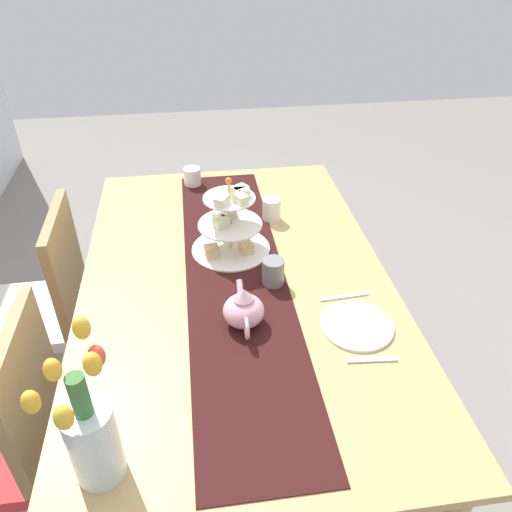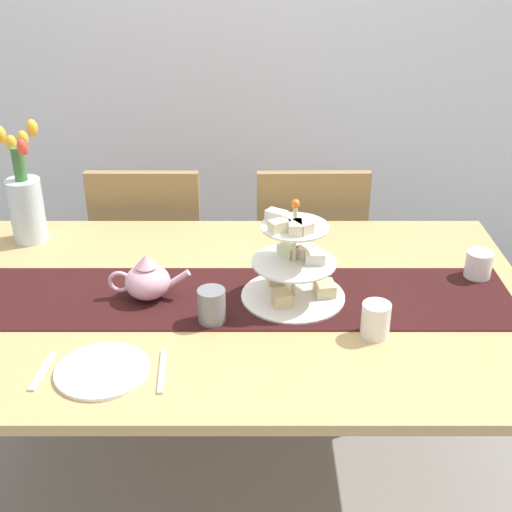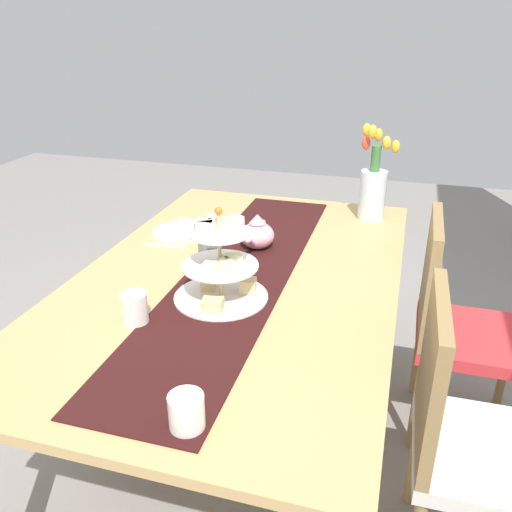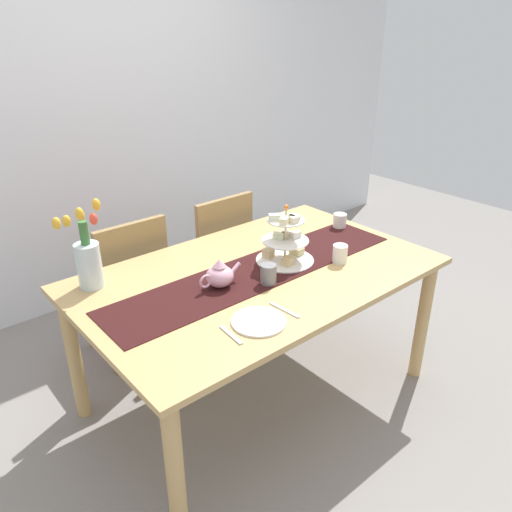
{
  "view_description": "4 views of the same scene",
  "coord_description": "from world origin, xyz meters",
  "px_view_note": "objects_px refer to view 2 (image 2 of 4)",
  "views": [
    {
      "loc": [
        -1.41,
        0.13,
        1.86
      ],
      "look_at": [
        -0.02,
        -0.07,
        0.87
      ],
      "focal_mm": 35.2,
      "sensor_mm": 36.0,
      "label": 1
    },
    {
      "loc": [
        0.07,
        -1.67,
        1.76
      ],
      "look_at": [
        0.07,
        0.07,
        0.86
      ],
      "focal_mm": 47.19,
      "sensor_mm": 36.0,
      "label": 2
    },
    {
      "loc": [
        1.58,
        0.52,
        1.59
      ],
      "look_at": [
        0.02,
        0.07,
        0.85
      ],
      "focal_mm": 37.32,
      "sensor_mm": 36.0,
      "label": 3
    },
    {
      "loc": [
        -1.44,
        -1.67,
        1.9
      ],
      "look_at": [
        0.02,
        0.05,
        0.82
      ],
      "focal_mm": 35.06,
      "sensor_mm": 36.0,
      "label": 4
    }
  ],
  "objects_px": {
    "fork_left": "(44,371)",
    "mug_white_text": "(377,320)",
    "teapot": "(149,280)",
    "cream_jug": "(480,265)",
    "chair_right": "(309,256)",
    "knife_left": "(163,371)",
    "tiered_cake_stand": "(296,266)",
    "dinner_plate_left": "(104,370)",
    "tulip_vase": "(26,199)",
    "chair_left": "(155,256)",
    "mug_grey": "(213,305)",
    "dining_table": "(232,325)"
  },
  "relations": [
    {
      "from": "tiered_cake_stand",
      "to": "dinner_plate_left",
      "type": "bearing_deg",
      "value": -143.8
    },
    {
      "from": "chair_right",
      "to": "teapot",
      "type": "relative_size",
      "value": 3.82
    },
    {
      "from": "knife_left",
      "to": "mug_grey",
      "type": "distance_m",
      "value": 0.26
    },
    {
      "from": "knife_left",
      "to": "teapot",
      "type": "bearing_deg",
      "value": 103.24
    },
    {
      "from": "chair_left",
      "to": "tulip_vase",
      "type": "distance_m",
      "value": 0.66
    },
    {
      "from": "chair_left",
      "to": "fork_left",
      "type": "height_order",
      "value": "chair_left"
    },
    {
      "from": "chair_right",
      "to": "tiered_cake_stand",
      "type": "distance_m",
      "value": 0.86
    },
    {
      "from": "chair_left",
      "to": "mug_grey",
      "type": "relative_size",
      "value": 9.58
    },
    {
      "from": "knife_left",
      "to": "dinner_plate_left",
      "type": "bearing_deg",
      "value": 180.0
    },
    {
      "from": "tulip_vase",
      "to": "cream_jug",
      "type": "xyz_separation_m",
      "value": [
        1.44,
        -0.26,
        -0.11
      ]
    },
    {
      "from": "dinner_plate_left",
      "to": "knife_left",
      "type": "height_order",
      "value": "dinner_plate_left"
    },
    {
      "from": "dinner_plate_left",
      "to": "fork_left",
      "type": "xyz_separation_m",
      "value": [
        -0.14,
        0.0,
        -0.0
      ]
    },
    {
      "from": "cream_jug",
      "to": "dinner_plate_left",
      "type": "distance_m",
      "value": 1.15
    },
    {
      "from": "tulip_vase",
      "to": "mug_grey",
      "type": "distance_m",
      "value": 0.83
    },
    {
      "from": "teapot",
      "to": "dinner_plate_left",
      "type": "xyz_separation_m",
      "value": [
        -0.06,
        -0.35,
        -0.05
      ]
    },
    {
      "from": "fork_left",
      "to": "mug_grey",
      "type": "xyz_separation_m",
      "value": [
        0.4,
        0.23,
        0.05
      ]
    },
    {
      "from": "teapot",
      "to": "chair_right",
      "type": "bearing_deg",
      "value": 55.83
    },
    {
      "from": "mug_grey",
      "to": "cream_jug",
      "type": "bearing_deg",
      "value": 17.51
    },
    {
      "from": "chair_left",
      "to": "mug_white_text",
      "type": "distance_m",
      "value": 1.25
    },
    {
      "from": "chair_right",
      "to": "dinner_plate_left",
      "type": "bearing_deg",
      "value": -117.55
    },
    {
      "from": "chair_right",
      "to": "teapot",
      "type": "bearing_deg",
      "value": -124.17
    },
    {
      "from": "fork_left",
      "to": "dining_table",
      "type": "bearing_deg",
      "value": 38.35
    },
    {
      "from": "dining_table",
      "to": "tiered_cake_stand",
      "type": "bearing_deg",
      "value": 0.25
    },
    {
      "from": "chair_right",
      "to": "mug_grey",
      "type": "height_order",
      "value": "chair_right"
    },
    {
      "from": "knife_left",
      "to": "mug_grey",
      "type": "height_order",
      "value": "mug_grey"
    },
    {
      "from": "fork_left",
      "to": "mug_grey",
      "type": "relative_size",
      "value": 1.58
    },
    {
      "from": "mug_grey",
      "to": "chair_right",
      "type": "bearing_deg",
      "value": 69.7
    },
    {
      "from": "tiered_cake_stand",
      "to": "mug_white_text",
      "type": "distance_m",
      "value": 0.29
    },
    {
      "from": "chair_right",
      "to": "knife_left",
      "type": "bearing_deg",
      "value": -111.42
    },
    {
      "from": "chair_right",
      "to": "knife_left",
      "type": "xyz_separation_m",
      "value": [
        -0.44,
        -1.12,
        0.26
      ]
    },
    {
      "from": "tiered_cake_stand",
      "to": "dinner_plate_left",
      "type": "relative_size",
      "value": 1.32
    },
    {
      "from": "dining_table",
      "to": "tulip_vase",
      "type": "distance_m",
      "value": 0.83
    },
    {
      "from": "teapot",
      "to": "fork_left",
      "type": "bearing_deg",
      "value": -120.52
    },
    {
      "from": "tulip_vase",
      "to": "dining_table",
      "type": "bearing_deg",
      "value": -29.34
    },
    {
      "from": "chair_left",
      "to": "fork_left",
      "type": "distance_m",
      "value": 1.16
    },
    {
      "from": "dinner_plate_left",
      "to": "tulip_vase",
      "type": "bearing_deg",
      "value": 117.97
    },
    {
      "from": "cream_jug",
      "to": "fork_left",
      "type": "bearing_deg",
      "value": -158.24
    },
    {
      "from": "fork_left",
      "to": "mug_white_text",
      "type": "relative_size",
      "value": 1.58
    },
    {
      "from": "chair_left",
      "to": "cream_jug",
      "type": "relative_size",
      "value": 10.71
    },
    {
      "from": "chair_left",
      "to": "mug_white_text",
      "type": "height_order",
      "value": "chair_left"
    },
    {
      "from": "teapot",
      "to": "fork_left",
      "type": "relative_size",
      "value": 1.59
    },
    {
      "from": "tiered_cake_stand",
      "to": "mug_grey",
      "type": "distance_m",
      "value": 0.27
    },
    {
      "from": "chair_left",
      "to": "dining_table",
      "type": "bearing_deg",
      "value": -65.71
    },
    {
      "from": "chair_right",
      "to": "tulip_vase",
      "type": "distance_m",
      "value": 1.13
    },
    {
      "from": "dining_table",
      "to": "chair_right",
      "type": "relative_size",
      "value": 1.93
    },
    {
      "from": "chair_right",
      "to": "fork_left",
      "type": "xyz_separation_m",
      "value": [
        -0.73,
        -1.12,
        0.26
      ]
    },
    {
      "from": "teapot",
      "to": "mug_white_text",
      "type": "height_order",
      "value": "teapot"
    },
    {
      "from": "tiered_cake_stand",
      "to": "knife_left",
      "type": "height_order",
      "value": "tiered_cake_stand"
    },
    {
      "from": "knife_left",
      "to": "mug_white_text",
      "type": "height_order",
      "value": "mug_white_text"
    },
    {
      "from": "knife_left",
      "to": "mug_white_text",
      "type": "xyz_separation_m",
      "value": [
        0.54,
        0.16,
        0.04
      ]
    }
  ]
}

